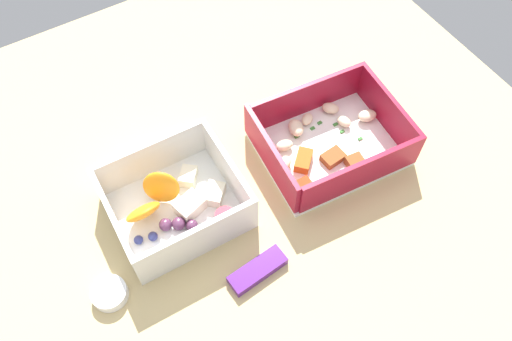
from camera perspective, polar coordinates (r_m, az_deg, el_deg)
table_surface at (r=67.02cm, az=-0.46°, el=-1.61°), size 80.00×80.00×2.00cm
pasta_container at (r=67.86cm, az=8.00°, el=3.16°), size 18.81×15.52×6.03cm
fruit_bowl at (r=62.76cm, az=-8.75°, el=-3.64°), size 15.47×13.85×6.28cm
candy_bar at (r=60.17cm, az=0.17°, el=-10.87°), size 7.18×2.98×1.20cm
paper_cup_liner at (r=61.29cm, az=-15.75°, el=-12.83°), size 4.00×4.00×1.43cm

